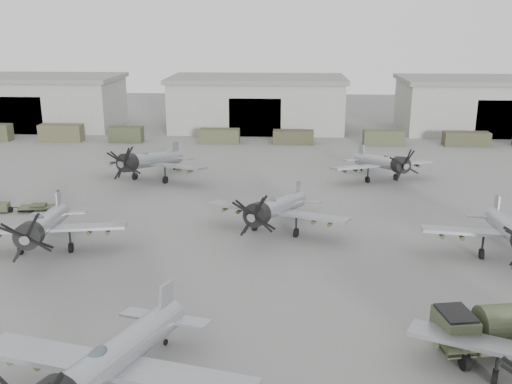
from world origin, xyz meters
TOP-DOWN VIEW (x-y plane):
  - ground at (0.00, 0.00)m, footprint 220.00×220.00m
  - hangar_left at (-38.00, 61.96)m, footprint 29.00×14.80m
  - hangar_center at (0.00, 61.96)m, footprint 29.00×14.80m
  - hangar_right at (38.00, 61.96)m, footprint 29.00×14.80m
  - support_truck_1 at (-29.05, 50.00)m, footprint 6.44×2.20m
  - support_truck_2 at (-19.10, 50.00)m, footprint 4.95×2.20m
  - support_truck_3 at (-4.99, 50.00)m, footprint 5.94×2.20m
  - support_truck_4 at (5.97, 50.00)m, footprint 5.97×2.20m
  - support_truck_5 at (19.23, 50.00)m, footprint 5.87×2.20m
  - support_truck_6 at (31.19, 50.00)m, footprint 6.53×2.20m
  - aircraft_near_1 at (-3.05, -11.05)m, footprint 14.02×12.62m
  - aircraft_mid_1 at (-13.78, 7.21)m, footprint 12.78×11.50m
  - aircraft_mid_2 at (4.07, 12.47)m, footprint 12.52×11.30m
  - aircraft_far_0 at (-10.52, 28.29)m, footprint 13.29×11.97m
  - aircraft_far_1 at (15.94, 29.74)m, footprint 11.92×10.75m
  - fuel_tanker at (16.85, -5.14)m, footprint 7.85×4.40m
  - tug_trailer at (-20.88, 17.03)m, footprint 6.49×2.00m
  - ground_crew at (-17.24, 19.00)m, footprint 0.63×0.74m

SIDE VIEW (x-z plane):
  - ground at x=0.00m, z-range 0.00..0.00m
  - tug_trailer at x=-20.88m, z-range -0.16..1.13m
  - ground_crew at x=-17.24m, z-range 0.00..1.71m
  - support_truck_4 at x=5.97m, z-range 0.00..2.01m
  - support_truck_6 at x=31.19m, z-range 0.00..2.02m
  - support_truck_3 at x=-4.99m, z-range 0.00..2.11m
  - support_truck_5 at x=19.23m, z-range 0.00..2.14m
  - support_truck_2 at x=-19.10m, z-range 0.00..2.30m
  - support_truck_1 at x=-29.05m, z-range 0.00..2.55m
  - fuel_tanker at x=16.85m, z-range 0.21..3.12m
  - aircraft_far_1 at x=15.94m, z-range -0.22..4.59m
  - aircraft_mid_2 at x=4.07m, z-range -0.23..4.83m
  - aircraft_mid_1 at x=-13.78m, z-range -0.23..4.84m
  - aircraft_far_0 at x=-10.52m, z-range -0.24..5.10m
  - aircraft_near_1 at x=-3.05m, z-range -0.25..5.32m
  - hangar_left at x=-38.00m, z-range 0.02..8.72m
  - hangar_center at x=0.00m, z-range 0.02..8.72m
  - hangar_right at x=38.00m, z-range 0.02..8.72m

